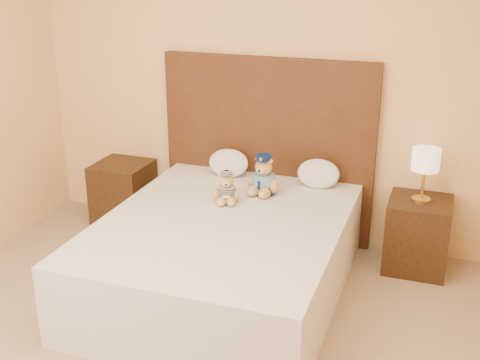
% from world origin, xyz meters
% --- Properties ---
extents(room_walls, '(4.04, 4.52, 2.72)m').
position_xyz_m(room_walls, '(0.00, 0.46, 1.81)').
color(room_walls, '#EFC082').
rests_on(room_walls, ground).
extents(bed, '(1.60, 2.00, 0.55)m').
position_xyz_m(bed, '(0.00, 1.20, 0.28)').
color(bed, white).
rests_on(bed, ground).
extents(headboard, '(1.75, 0.08, 1.50)m').
position_xyz_m(headboard, '(0.00, 2.21, 0.75)').
color(headboard, '#4B2916').
rests_on(headboard, ground).
extents(nightstand_left, '(0.45, 0.45, 0.55)m').
position_xyz_m(nightstand_left, '(-1.25, 2.00, 0.28)').
color(nightstand_left, '#3A2512').
rests_on(nightstand_left, ground).
extents(nightstand_right, '(0.45, 0.45, 0.55)m').
position_xyz_m(nightstand_right, '(1.25, 2.00, 0.28)').
color(nightstand_right, '#3A2512').
rests_on(nightstand_right, ground).
extents(lamp, '(0.20, 0.20, 0.40)m').
position_xyz_m(lamp, '(1.25, 2.00, 0.85)').
color(lamp, gold).
rests_on(lamp, nightstand_right).
extents(teddy_police, '(0.29, 0.28, 0.30)m').
position_xyz_m(teddy_police, '(0.11, 1.75, 0.70)').
color(teddy_police, '#B28545').
rests_on(teddy_police, bed).
extents(teddy_prisoner, '(0.26, 0.25, 0.23)m').
position_xyz_m(teddy_prisoner, '(-0.09, 1.49, 0.66)').
color(teddy_prisoner, '#B28545').
rests_on(teddy_prisoner, bed).
extents(pillow_left, '(0.33, 0.22, 0.24)m').
position_xyz_m(pillow_left, '(-0.27, 2.03, 0.67)').
color(pillow_left, white).
rests_on(pillow_left, bed).
extents(pillow_right, '(0.33, 0.21, 0.23)m').
position_xyz_m(pillow_right, '(0.47, 2.03, 0.67)').
color(pillow_right, white).
rests_on(pillow_right, bed).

